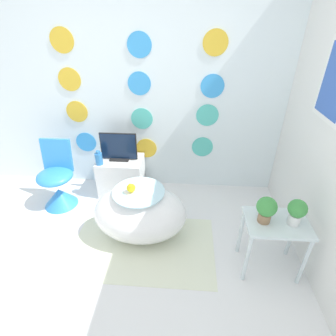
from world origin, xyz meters
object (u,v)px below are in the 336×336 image
(bathtub, at_px, (140,214))
(potted_plant_right, at_px, (297,211))
(chair, at_px, (58,186))
(tv, at_px, (119,148))
(vase, at_px, (99,158))
(potted_plant_left, at_px, (266,209))

(bathtub, relative_size, potted_plant_right, 4.00)
(bathtub, bearing_deg, chair, 156.90)
(tv, distance_m, potted_plant_right, 1.97)
(vase, distance_m, potted_plant_left, 1.89)
(vase, bearing_deg, potted_plant_left, -29.17)
(bathtub, xyz_separation_m, chair, (-1.04, 0.44, -0.03))
(vase, xyz_separation_m, potted_plant_right, (1.87, -0.93, 0.13))
(bathtub, bearing_deg, potted_plant_left, -15.28)
(tv, distance_m, potted_plant_left, 1.78)
(vase, relative_size, potted_plant_right, 0.75)
(potted_plant_right, bearing_deg, vase, 153.64)
(vase, bearing_deg, chair, -158.96)
(bathtub, distance_m, potted_plant_left, 1.17)
(tv, distance_m, vase, 0.26)
(chair, height_order, vase, chair)
(tv, bearing_deg, bathtub, -64.21)
(chair, xyz_separation_m, potted_plant_left, (2.11, -0.74, 0.41))
(vase, bearing_deg, potted_plant_right, -26.36)
(chair, bearing_deg, potted_plant_left, -19.23)
(bathtub, xyz_separation_m, potted_plant_right, (1.30, -0.30, 0.38))
(chair, relative_size, vase, 4.58)
(potted_plant_right, bearing_deg, potted_plant_left, 177.39)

